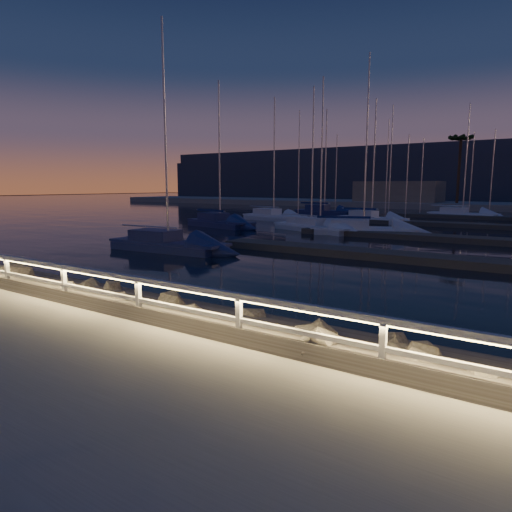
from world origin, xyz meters
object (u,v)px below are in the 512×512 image
object	(u,v)px
sailboat_c	(361,229)
sailboat_f	(310,225)
sailboat_b	(166,243)
sailboat_n	(461,214)
sailboat_m	(323,211)
sailboat_a	(219,222)
sailboat_i	(370,218)
sailboat_j	(319,227)
guard_rail	(199,300)
sailboat_e	(272,216)

from	to	relation	value
sailboat_c	sailboat_f	distance (m)	4.96
sailboat_b	sailboat_n	xyz separation A→B (m)	(9.30, 39.71, 0.00)
sailboat_b	sailboat_m	size ratio (longest dim) A/B	0.97
sailboat_a	sailboat_i	distance (m)	16.02
sailboat_c	sailboat_i	world-z (taller)	sailboat_c
sailboat_j	sailboat_m	distance (m)	22.35
sailboat_b	sailboat_a	bearing A→B (deg)	113.27
sailboat_i	sailboat_m	xyz separation A→B (m)	(-9.54, 8.76, 0.02)
sailboat_f	sailboat_m	bearing A→B (deg)	123.33
sailboat_a	sailboat_b	distance (m)	15.66
guard_rail	sailboat_i	distance (m)	39.79
guard_rail	sailboat_a	size ratio (longest dim) A/B	3.34
sailboat_c	sailboat_a	bearing A→B (deg)	163.98
sailboat_b	sailboat_i	xyz separation A→B (m)	(2.90, 26.48, 0.01)
sailboat_f	sailboat_m	size ratio (longest dim) A/B	0.89
sailboat_c	sailboat_f	xyz separation A→B (m)	(-4.90, 0.78, -0.02)
sailboat_b	sailboat_e	bearing A→B (deg)	103.20
sailboat_a	sailboat_b	world-z (taller)	sailboat_a
sailboat_i	sailboat_j	xyz separation A→B (m)	(-0.20, -11.54, -0.02)
sailboat_e	sailboat_f	xyz separation A→B (m)	(8.51, -7.61, -0.05)
sailboat_b	sailboat_e	distance (m)	24.47
sailboat_i	sailboat_b	bearing A→B (deg)	-88.56
sailboat_e	sailboat_n	size ratio (longest dim) A/B	0.99
guard_rail	sailboat_c	world-z (taller)	sailboat_c
sailboat_f	sailboat_i	world-z (taller)	sailboat_i
sailboat_c	sailboat_e	world-z (taller)	sailboat_c
guard_rail	sailboat_e	world-z (taller)	sailboat_e
sailboat_e	sailboat_a	bearing A→B (deg)	-79.56
sailboat_e	sailboat_m	size ratio (longest dim) A/B	0.98
sailboat_e	sailboat_b	bearing A→B (deg)	-62.72
sailboat_a	sailboat_j	bearing A→B (deg)	19.02
sailboat_n	sailboat_b	bearing A→B (deg)	-95.24
sailboat_i	sailboat_m	world-z (taller)	sailboat_m
guard_rail	sailboat_a	xyz separation A→B (m)	(-20.14, 25.95, -0.91)
sailboat_c	sailboat_m	bearing A→B (deg)	102.12
sailboat_e	sailboat_j	distance (m)	12.95
sailboat_b	guard_rail	bearing A→B (deg)	-46.23
guard_rail	sailboat_j	bearing A→B (deg)	111.03
sailboat_j	sailboat_m	world-z (taller)	sailboat_m
guard_rail	sailboat_m	world-z (taller)	sailboat_m
sailboat_a	sailboat_c	world-z (taller)	sailboat_c
sailboat_i	sailboat_n	bearing A→B (deg)	71.88
sailboat_n	sailboat_a	bearing A→B (deg)	-114.54
sailboat_c	sailboat_e	xyz separation A→B (m)	(-13.41, 8.40, 0.03)
sailboat_b	sailboat_e	world-z (taller)	sailboat_e
sailboat_f	sailboat_n	world-z (taller)	sailboat_n
sailboat_a	sailboat_f	distance (m)	8.70
guard_rail	sailboat_j	xyz separation A→B (m)	(-10.35, 26.92, -0.95)
sailboat_f	sailboat_m	world-z (taller)	sailboat_m
guard_rail	sailboat_j	world-z (taller)	sailboat_j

